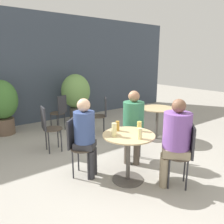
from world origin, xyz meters
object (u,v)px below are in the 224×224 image
Objects in this scene: beer_glass_1 at (114,130)px; potted_plant_1 at (76,93)px; bistro_chair_4 at (48,125)px; bistro_chair_0 at (185,150)px; seated_person_1 at (133,121)px; bistro_chair_5 at (60,110)px; beer_glass_3 at (139,126)px; cafe_table_far at (157,117)px; potted_plant_0 at (2,103)px; cafe_table_near at (128,147)px; seated_person_2 at (85,131)px; bistro_chair_1 at (134,129)px; beer_glass_0 at (118,126)px; seated_person_0 at (175,136)px; bistro_chair_2 at (77,142)px; bistro_chair_3 at (102,112)px; beer_glass_2 at (140,134)px.

beer_glass_1 is 0.14× the size of potted_plant_1.
potted_plant_1 is (1.41, 1.55, 0.28)m from bistro_chair_4.
seated_person_1 reaches higher than bistro_chair_0.
bistro_chair_5 is 2.73m from beer_glass_3.
potted_plant_0 reaches higher than cafe_table_far.
seated_person_1 is (0.48, 0.43, 0.21)m from cafe_table_near.
beer_glass_1 is at bearing -160.27° from bistro_chair_4.
potted_plant_1 reaches higher than bistro_chair_5.
bistro_chair_1 is at bearing -39.44° from seated_person_2.
beer_glass_0 is (-0.03, 0.22, 0.27)m from cafe_table_near.
potted_plant_1 is at bearing -138.58° from seated_person_0.
beer_glass_3 is at bearing -105.07° from bistro_chair_0.
potted_plant_1 is at bearing 108.73° from cafe_table_far.
beer_glass_1 reaches higher than beer_glass_3.
bistro_chair_2 is 0.66× the size of potted_plant_1.
beer_glass_0 is (-0.51, -0.21, 0.06)m from seated_person_1.
bistro_chair_3 is 2.42m from seated_person_0.
bistro_chair_3 is at bearing 60.42° from beer_glass_1.
beer_glass_0 reaches higher than cafe_table_near.
beer_glass_3 is 3.53m from potted_plant_0.
bistro_chair_1 is 1.00× the size of bistro_chair_2.
beer_glass_1 reaches higher than beer_glass_2.
cafe_table_far is at bearing 22.89° from beer_glass_0.
bistro_chair_4 is at bearing -177.80° from bistro_chair_1.
beer_glass_3 reaches higher than cafe_table_far.
beer_glass_0 is 0.12× the size of potted_plant_0.
bistro_chair_3 and bistro_chair_4 have the same top height.
seated_person_0 is at bearing -90.00° from seated_person_2.
beer_glass_0 is 3.15m from potted_plant_1.
bistro_chair_0 is at bearing 90.00° from seated_person_0.
bistro_chair_2 is 1.00× the size of bistro_chair_5.
bistro_chair_5 is 2.97m from beer_glass_2.
potted_plant_0 is at bearing 110.76° from beer_glass_3.
bistro_chair_5 is 6.11× the size of beer_glass_3.
seated_person_0 is at bearing -130.65° from cafe_table_far.
potted_plant_1 reaches higher than cafe_table_far.
bistro_chair_2 is at bearing 143.95° from beer_glass_0.
seated_person_1 is (-1.16, -0.49, 0.22)m from cafe_table_far.
bistro_chair_4 is at bearing -107.65° from seated_person_0.
beer_glass_1 is 0.15× the size of potted_plant_0.
bistro_chair_1 is 0.24m from seated_person_1.
seated_person_0 reaches higher than beer_glass_0.
bistro_chair_0 is 1.00× the size of bistro_chair_4.
seated_person_2 reaches higher than beer_glass_1.
bistro_chair_3 is 1.00× the size of bistro_chair_5.
bistro_chair_0 is 2.51m from bistro_chair_3.
beer_glass_0 is (-0.46, 0.70, 0.06)m from seated_person_0.
bistro_chair_1 is at bearing 54.83° from beer_glass_3.
bistro_chair_5 reaches higher than cafe_table_near.
beer_glass_2 is (0.44, -0.70, 0.07)m from seated_person_2.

